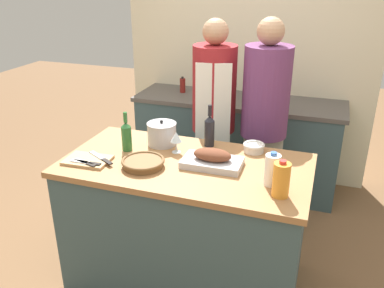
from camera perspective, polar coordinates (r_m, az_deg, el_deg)
name	(u,v)px	position (r m, az deg, el deg)	size (l,w,h in m)	color
ground_plane	(186,276)	(3.13, -0.79, -18.03)	(12.00, 12.00, 0.00)	brown
kitchen_island	(186,223)	(2.85, -0.84, -11.01)	(1.59, 0.83, 0.93)	#3D565B
back_counter	(237,143)	(4.13, 6.27, 0.21)	(2.02, 0.60, 0.92)	#3D565B
back_wall	(248,55)	(4.22, 7.87, 12.25)	(2.52, 0.10, 2.55)	beige
roasting_pan	(212,160)	(2.56, 2.86, -2.19)	(0.38, 0.23, 0.12)	#BCBCC1
wicker_basket	(143,163)	(2.57, -6.87, -2.60)	(0.27, 0.27, 0.05)	brown
cutting_board	(88,160)	(2.71, -14.43, -2.20)	(0.30, 0.22, 0.02)	tan
stock_pot	(162,134)	(2.87, -4.25, 1.44)	(0.21, 0.21, 0.18)	#B7B7BC
mixing_bowl	(254,147)	(2.79, 8.68, -0.43)	(0.15, 0.15, 0.06)	beige
juice_jug	(281,180)	(2.25, 12.41, -4.90)	(0.09, 0.09, 0.21)	orange
milk_jug	(272,170)	(2.36, 11.20, -3.57)	(0.09, 0.09, 0.20)	white
wine_bottle_green	(126,136)	(2.79, -9.18, 1.18)	(0.07, 0.07, 0.27)	#28662D
wine_bottle_dark	(209,130)	(2.82, 2.47, 1.96)	(0.07, 0.07, 0.30)	black
wine_glass_left	(176,137)	(2.72, -2.25, 0.92)	(0.08, 0.08, 0.15)	silver
knife_chef	(102,158)	(2.69, -12.58, -1.94)	(0.24, 0.15, 0.01)	#B7B7BC
knife_paring	(87,163)	(2.65, -14.55, -2.54)	(0.21, 0.04, 0.01)	#B7B7BC
knife_bread	(86,163)	(2.65, -14.69, -2.55)	(0.18, 0.08, 0.01)	#B7B7BC
condiment_bottle_tall	(227,90)	(3.97, 4.91, 7.51)	(0.05, 0.05, 0.17)	#332D28
condiment_bottle_short	(183,85)	(4.16, -1.33, 8.24)	(0.06, 0.06, 0.16)	maroon
condiment_bottle_extra	(216,92)	(3.96, 3.43, 7.24)	(0.05, 0.05, 0.13)	#234C28
person_cook_aproned	(214,115)	(3.36, 3.07, 4.06)	(0.35, 0.38, 1.74)	beige
person_cook_guest	(264,120)	(3.27, 10.10, 3.37)	(0.37, 0.37, 1.76)	beige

